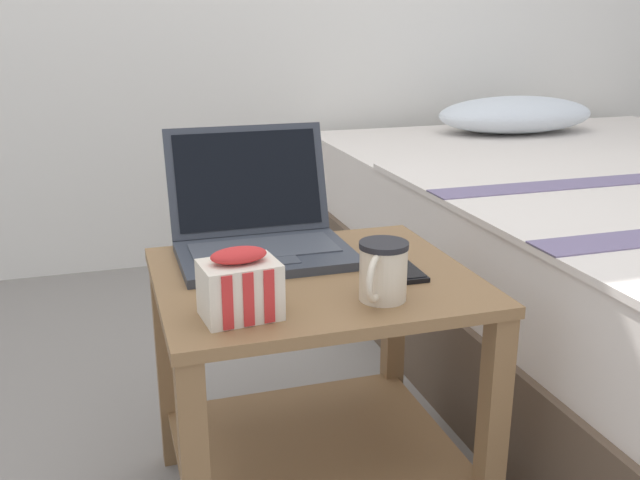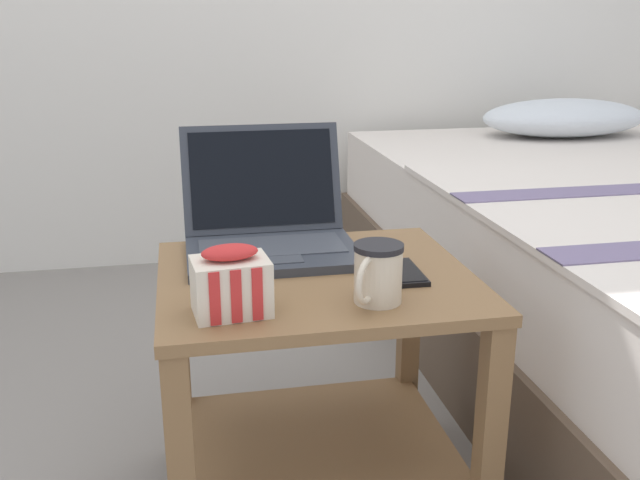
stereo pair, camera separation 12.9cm
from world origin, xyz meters
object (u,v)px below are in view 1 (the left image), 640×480
(laptop, at_px, (260,229))
(mug_front_left, at_px, (383,269))
(cell_phone, at_px, (399,269))
(bed, at_px, (639,251))
(snack_bag, at_px, (240,286))

(laptop, bearing_deg, mug_front_left, -65.82)
(cell_phone, bearing_deg, mug_front_left, -124.97)
(bed, bearing_deg, mug_front_left, -150.06)
(snack_bag, distance_m, cell_phone, 0.35)
(laptop, relative_size, cell_phone, 2.44)
(bed, relative_size, mug_front_left, 18.21)
(laptop, bearing_deg, snack_bag, -108.17)
(bed, relative_size, snack_bag, 15.74)
(mug_front_left, relative_size, cell_phone, 0.81)
(bed, distance_m, laptop, 1.34)
(mug_front_left, bearing_deg, cell_phone, 55.03)
(snack_bag, relative_size, cell_phone, 0.93)
(mug_front_left, bearing_deg, snack_bag, 179.64)
(bed, relative_size, cell_phone, 14.68)
(mug_front_left, relative_size, snack_bag, 0.86)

